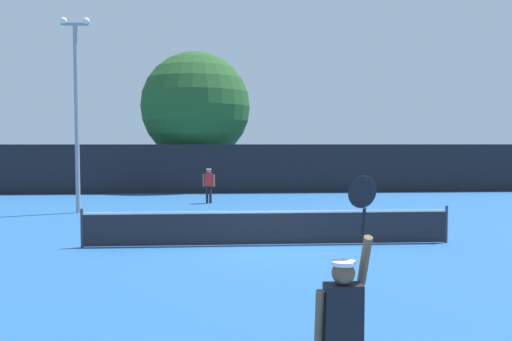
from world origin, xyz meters
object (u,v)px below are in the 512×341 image
tennis_ball (324,225)px  player_receiving (209,182)px  player_serving (344,317)px  large_tree (196,107)px  light_pole (76,102)px  parked_car_near (338,172)px

tennis_ball → player_receiving: bearing=120.0°
player_serving → large_tree: large_tree is taller
player_receiving → light_pole: (-5.27, -3.05, 3.52)m
player_receiving → parked_car_near: parked_car_near is taller
tennis_ball → light_pole: bearing=156.5°
tennis_ball → parked_car_near: 19.28m
parked_car_near → player_receiving: bearing=-120.9°
tennis_ball → parked_car_near: bearing=75.9°
player_serving → tennis_ball: player_serving is taller
parked_car_near → large_tree: bearing=-154.6°
player_serving → parked_car_near: size_ratio=0.58×
player_receiving → large_tree: bearing=-83.1°
player_receiving → large_tree: 9.21m
large_tree → parked_car_near: bearing=18.9°
player_serving → tennis_ball: bearing=79.6°
tennis_ball → large_tree: bearing=108.5°
light_pole → large_tree: 12.03m
player_receiving → tennis_ball: player_receiving is taller
light_pole → parked_car_near: bearing=46.0°
light_pole → player_receiving: bearing=30.0°
large_tree → player_serving: bearing=-84.2°
player_serving → large_tree: (-2.82, 27.90, 3.99)m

